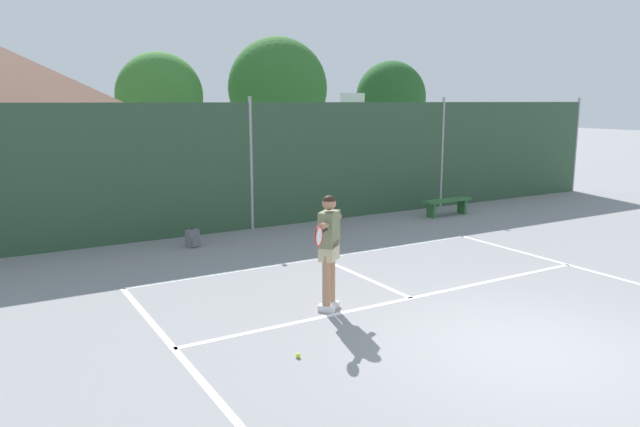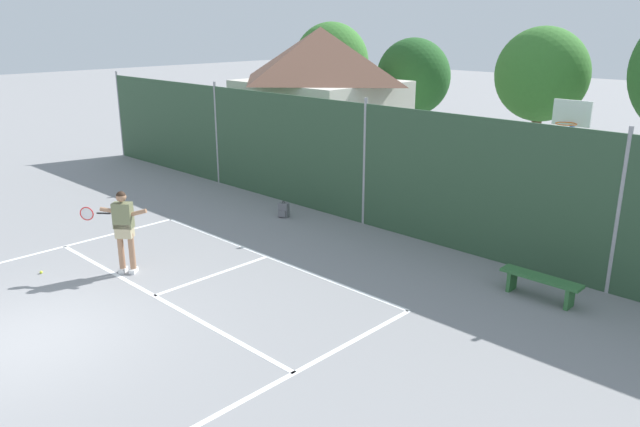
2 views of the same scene
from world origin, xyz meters
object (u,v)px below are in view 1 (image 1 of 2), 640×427
Objects in this scene: basketball_hoop at (352,132)px; tennis_player at (329,242)px; backpack_grey at (193,239)px; courtside_bench at (447,203)px; tennis_ball at (298,355)px.

basketball_hoop reaches higher than tennis_player.
backpack_grey is (-6.52, -3.26, -2.12)m from basketball_hoop.
basketball_hoop reaches higher than backpack_grey.
courtside_bench is (7.64, -0.12, 0.17)m from backpack_grey.
tennis_player reaches higher than tennis_ball.
basketball_hoop reaches higher than courtside_bench.
courtside_bench is at bearing 35.17° from tennis_player.
tennis_ball is (-1.30, -1.36, -1.08)m from tennis_player.
basketball_hoop is at bearing 54.41° from tennis_player.
courtside_bench is at bearing 37.14° from tennis_ball.
backpack_grey is at bearing 95.66° from tennis_player.
tennis_player is at bearing -84.34° from backpack_grey.
courtside_bench reaches higher than tennis_ball.
backpack_grey is (0.79, 6.50, 0.16)m from tennis_ball.
tennis_ball is 6.55m from backpack_grey.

